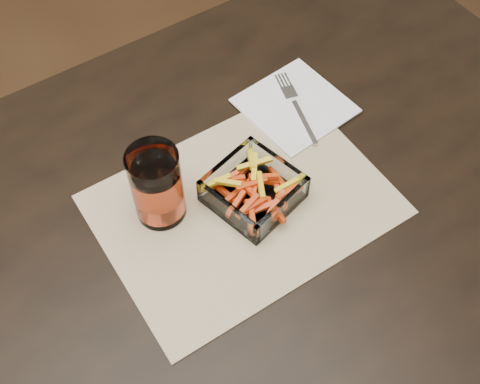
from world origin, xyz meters
name	(u,v)px	position (x,y,z in m)	size (l,w,h in m)	color
dining_table	(171,281)	(0.00, 0.00, 0.66)	(1.60, 0.90, 0.75)	black
placemat	(244,204)	(0.15, 0.01, 0.75)	(0.45, 0.33, 0.00)	tan
glass_bowl	(253,191)	(0.17, 0.01, 0.77)	(0.15, 0.15, 0.05)	white
tumbler	(157,187)	(0.03, 0.07, 0.82)	(0.08, 0.08, 0.14)	white
napkin	(295,105)	(0.34, 0.13, 0.76)	(0.17, 0.17, 0.00)	white
fork	(296,105)	(0.34, 0.13, 0.76)	(0.06, 0.17, 0.00)	silver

